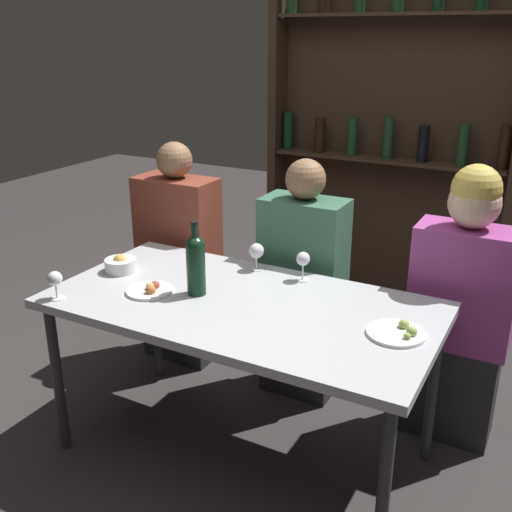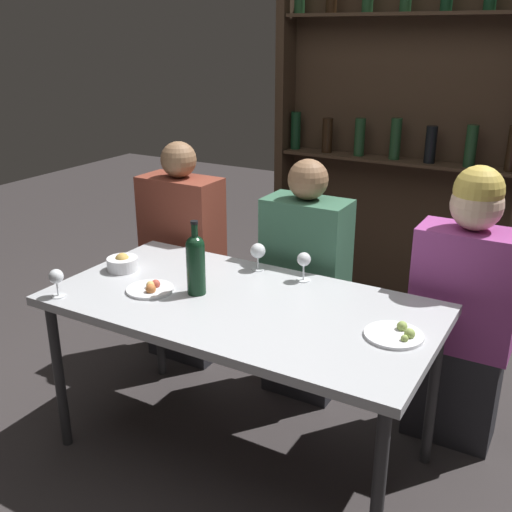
% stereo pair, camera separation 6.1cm
% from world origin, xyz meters
% --- Properties ---
extents(ground_plane, '(10.00, 10.00, 0.00)m').
position_xyz_m(ground_plane, '(0.00, 0.00, 0.00)').
color(ground_plane, '#332D2D').
extents(dining_table, '(1.53, 0.79, 0.72)m').
position_xyz_m(dining_table, '(0.00, 0.00, 0.66)').
color(dining_table, '#B7BABF').
rests_on(dining_table, ground_plane).
extents(wine_rack_wall, '(1.61, 0.21, 2.08)m').
position_xyz_m(wine_rack_wall, '(0.00, 1.91, 1.07)').
color(wine_rack_wall, '#38281C').
rests_on(wine_rack_wall, ground_plane).
extents(wine_bottle, '(0.08, 0.08, 0.31)m').
position_xyz_m(wine_bottle, '(-0.19, -0.02, 0.86)').
color(wine_bottle, black).
rests_on(wine_bottle, dining_table).
extents(wine_glass_0, '(0.06, 0.06, 0.12)m').
position_xyz_m(wine_glass_0, '(-0.66, -0.33, 0.80)').
color(wine_glass_0, silver).
rests_on(wine_glass_0, dining_table).
extents(wine_glass_1, '(0.07, 0.07, 0.12)m').
position_xyz_m(wine_glass_1, '(-0.11, 0.32, 0.81)').
color(wine_glass_1, silver).
rests_on(wine_glass_1, dining_table).
extents(wine_glass_2, '(0.06, 0.06, 0.13)m').
position_xyz_m(wine_glass_2, '(0.12, 0.31, 0.81)').
color(wine_glass_2, silver).
rests_on(wine_glass_2, dining_table).
extents(food_plate_0, '(0.21, 0.21, 0.04)m').
position_xyz_m(food_plate_0, '(0.62, 0.02, 0.73)').
color(food_plate_0, white).
rests_on(food_plate_0, dining_table).
extents(food_plate_1, '(0.19, 0.19, 0.04)m').
position_xyz_m(food_plate_1, '(-0.37, -0.10, 0.73)').
color(food_plate_1, white).
rests_on(food_plate_1, dining_table).
extents(snack_bowl, '(0.14, 0.14, 0.08)m').
position_xyz_m(snack_bowl, '(-0.62, 0.02, 0.75)').
color(snack_bowl, white).
rests_on(snack_bowl, dining_table).
extents(seated_person_left, '(0.42, 0.22, 1.20)m').
position_xyz_m(seated_person_left, '(-0.71, 0.58, 0.56)').
color(seated_person_left, '#26262B').
rests_on(seated_person_left, ground_plane).
extents(seated_person_center, '(0.39, 0.22, 1.18)m').
position_xyz_m(seated_person_center, '(0.01, 0.58, 0.55)').
color(seated_person_center, '#26262B').
rests_on(seated_person_center, ground_plane).
extents(seated_person_right, '(0.42, 0.22, 1.23)m').
position_xyz_m(seated_person_right, '(0.74, 0.58, 0.60)').
color(seated_person_right, '#26262B').
rests_on(seated_person_right, ground_plane).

